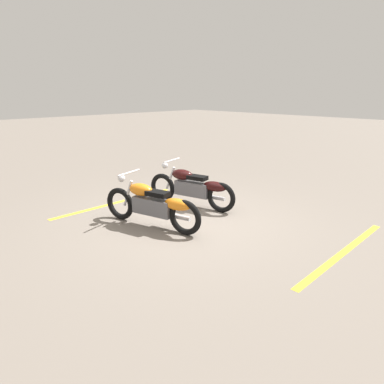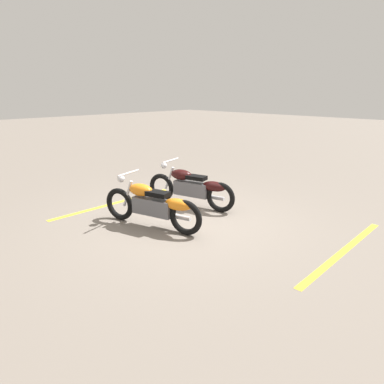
% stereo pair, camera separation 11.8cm
% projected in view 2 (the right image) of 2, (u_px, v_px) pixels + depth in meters
% --- Properties ---
extents(ground_plane, '(60.00, 60.00, 0.00)m').
position_uv_depth(ground_plane, '(184.00, 220.00, 6.96)').
color(ground_plane, slate).
extents(motorcycle_bright_foreground, '(2.18, 0.83, 1.04)m').
position_uv_depth(motorcycle_bright_foreground, '(153.00, 205.00, 6.46)').
color(motorcycle_bright_foreground, black).
rests_on(motorcycle_bright_foreground, ground).
extents(motorcycle_dark_foreground, '(2.19, 0.81, 1.04)m').
position_uv_depth(motorcycle_dark_foreground, '(192.00, 187.00, 7.64)').
color(motorcycle_dark_foreground, black).
rests_on(motorcycle_dark_foreground, ground).
extents(parking_stripe_near, '(0.14, 3.20, 0.01)m').
position_uv_depth(parking_stripe_near, '(114.00, 203.00, 7.98)').
color(parking_stripe_near, yellow).
rests_on(parking_stripe_near, ground).
extents(parking_stripe_mid, '(0.14, 3.20, 0.01)m').
position_uv_depth(parking_stripe_mid, '(344.00, 251.00, 5.61)').
color(parking_stripe_mid, yellow).
rests_on(parking_stripe_mid, ground).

